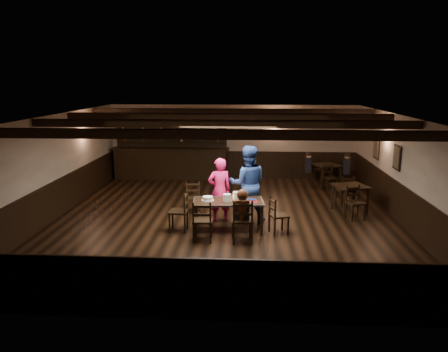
# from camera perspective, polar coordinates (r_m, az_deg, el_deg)

# --- Properties ---
(ground) EXTENTS (10.00, 10.00, 0.00)m
(ground) POSITION_cam_1_polar(r_m,az_deg,el_deg) (11.56, 0.18, -5.59)
(ground) COLOR black
(ground) RESTS_ON ground
(room_shell) EXTENTS (9.02, 10.02, 2.71)m
(room_shell) POSITION_cam_1_polar(r_m,az_deg,el_deg) (11.19, 0.24, 3.00)
(room_shell) COLOR beige
(room_shell) RESTS_ON ground
(dining_table) EXTENTS (1.74, 0.97, 0.75)m
(dining_table) POSITION_cam_1_polar(r_m,az_deg,el_deg) (10.50, 0.55, -3.59)
(dining_table) COLOR black
(dining_table) RESTS_ON ground
(chair_near_left) EXTENTS (0.45, 0.43, 0.95)m
(chair_near_left) POSITION_cam_1_polar(r_m,az_deg,el_deg) (9.81, -2.86, -5.54)
(chair_near_left) COLOR black
(chair_near_left) RESTS_ON ground
(chair_near_right) EXTENTS (0.51, 0.49, 1.01)m
(chair_near_right) POSITION_cam_1_polar(r_m,az_deg,el_deg) (9.73, 2.43, -5.48)
(chair_near_right) COLOR black
(chair_near_right) RESTS_ON ground
(chair_end_left) EXTENTS (0.44, 0.46, 0.97)m
(chair_end_left) POSITION_cam_1_polar(r_m,az_deg,el_deg) (10.55, -5.53, -4.21)
(chair_end_left) COLOR black
(chair_end_left) RESTS_ON ground
(chair_end_right) EXTENTS (0.51, 0.52, 0.89)m
(chair_end_right) POSITION_cam_1_polar(r_m,az_deg,el_deg) (10.39, 6.79, -4.78)
(chair_end_right) COLOR black
(chair_end_right) RESTS_ON ground
(chair_far_pushed) EXTENTS (0.47, 0.45, 0.86)m
(chair_far_pushed) POSITION_cam_1_polar(r_m,az_deg,el_deg) (11.99, -4.06, -2.47)
(chair_far_pushed) COLOR black
(chair_far_pushed) RESTS_ON ground
(woman_pink) EXTENTS (0.68, 0.53, 1.66)m
(woman_pink) POSITION_cam_1_polar(r_m,az_deg,el_deg) (11.17, -0.58, -1.82)
(woman_pink) COLOR #FF3379
(woman_pink) RESTS_ON ground
(man_blue) EXTENTS (1.01, 0.81, 1.97)m
(man_blue) POSITION_cam_1_polar(r_m,az_deg,el_deg) (11.14, 3.11, -1.04)
(man_blue) COLOR navy
(man_blue) RESTS_ON ground
(seated_person) EXTENTS (0.32, 0.49, 0.79)m
(seated_person) POSITION_cam_1_polar(r_m,az_deg,el_deg) (9.73, 2.40, -4.08)
(seated_person) COLOR black
(seated_person) RESTS_ON ground
(cake) EXTENTS (0.30, 0.30, 0.10)m
(cake) POSITION_cam_1_polar(r_m,az_deg,el_deg) (10.49, -2.14, -2.97)
(cake) COLOR white
(cake) RESTS_ON dining_table
(plate_stack_a) EXTENTS (0.19, 0.19, 0.18)m
(plate_stack_a) POSITION_cam_1_polar(r_m,az_deg,el_deg) (10.39, 0.40, -2.84)
(plate_stack_a) COLOR white
(plate_stack_a) RESTS_ON dining_table
(plate_stack_b) EXTENTS (0.16, 0.16, 0.19)m
(plate_stack_b) POSITION_cam_1_polar(r_m,az_deg,el_deg) (10.55, 1.61, -2.58)
(plate_stack_b) COLOR white
(plate_stack_b) RESTS_ON dining_table
(tea_light) EXTENTS (0.05, 0.05, 0.06)m
(tea_light) POSITION_cam_1_polar(r_m,az_deg,el_deg) (10.62, 0.84, -2.88)
(tea_light) COLOR #A5A8AD
(tea_light) RESTS_ON dining_table
(salt_shaker) EXTENTS (0.04, 0.04, 0.09)m
(salt_shaker) POSITION_cam_1_polar(r_m,az_deg,el_deg) (10.40, 2.78, -3.10)
(salt_shaker) COLOR silver
(salt_shaker) RESTS_ON dining_table
(pepper_shaker) EXTENTS (0.04, 0.04, 0.10)m
(pepper_shaker) POSITION_cam_1_polar(r_m,az_deg,el_deg) (10.37, 2.64, -3.12)
(pepper_shaker) COLOR #A5A8AD
(pepper_shaker) RESTS_ON dining_table
(drink_glass) EXTENTS (0.07, 0.07, 0.11)m
(drink_glass) POSITION_cam_1_polar(r_m,az_deg,el_deg) (10.56, 1.87, -2.80)
(drink_glass) COLOR silver
(drink_glass) RESTS_ON dining_table
(menu_red) EXTENTS (0.34, 0.26, 0.00)m
(menu_red) POSITION_cam_1_polar(r_m,az_deg,el_deg) (10.42, 3.57, -3.32)
(menu_red) COLOR maroon
(menu_red) RESTS_ON dining_table
(menu_blue) EXTENTS (0.29, 0.21, 0.00)m
(menu_blue) POSITION_cam_1_polar(r_m,az_deg,el_deg) (10.58, 3.45, -3.07)
(menu_blue) COLOR #101C51
(menu_blue) RESTS_ON dining_table
(bar_counter) EXTENTS (4.28, 0.70, 2.20)m
(bar_counter) POSITION_cam_1_polar(r_m,az_deg,el_deg) (16.21, -6.92, 2.21)
(bar_counter) COLOR black
(bar_counter) RESTS_ON ground
(back_table_a) EXTENTS (1.04, 1.04, 0.75)m
(back_table_a) POSITION_cam_1_polar(r_m,az_deg,el_deg) (12.49, 16.17, -1.62)
(back_table_a) COLOR black
(back_table_a) RESTS_ON ground
(back_table_b) EXTENTS (1.07, 1.07, 0.75)m
(back_table_b) POSITION_cam_1_polar(r_m,az_deg,el_deg) (15.33, 13.24, 1.09)
(back_table_b) COLOR black
(back_table_b) RESTS_ON ground
(bg_patron_left) EXTENTS (0.26, 0.37, 0.71)m
(bg_patron_left) POSITION_cam_1_polar(r_m,az_deg,el_deg) (15.29, 10.97, 1.81)
(bg_patron_left) COLOR black
(bg_patron_left) RESTS_ON ground
(bg_patron_right) EXTENTS (0.30, 0.40, 0.73)m
(bg_patron_right) POSITION_cam_1_polar(r_m,az_deg,el_deg) (15.31, 15.75, 1.62)
(bg_patron_right) COLOR black
(bg_patron_right) RESTS_ON ground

